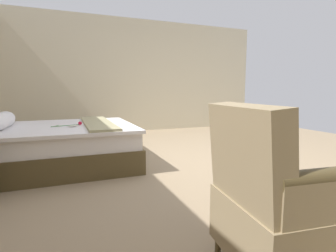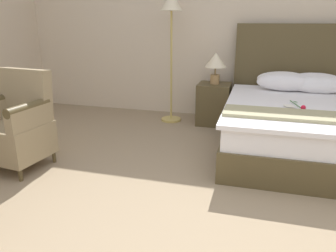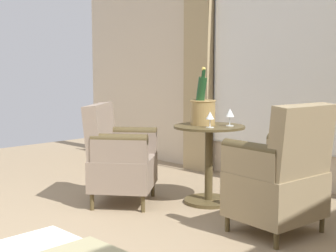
% 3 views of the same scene
% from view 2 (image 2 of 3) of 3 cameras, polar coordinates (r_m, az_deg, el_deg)
% --- Properties ---
extents(wall_headboard_side, '(6.85, 0.12, 2.74)m').
position_cam_2_polar(wall_headboard_side, '(4.83, 14.33, 17.43)').
color(wall_headboard_side, beige).
rests_on(wall_headboard_side, ground).
extents(bed, '(1.66, 2.08, 1.33)m').
position_cam_2_polar(bed, '(3.88, 22.35, 1.01)').
color(bed, '#4F4226').
rests_on(bed, ground).
extents(nightstand, '(0.45, 0.42, 0.56)m').
position_cam_2_polar(nightstand, '(4.53, 7.97, 3.84)').
color(nightstand, '#4F4226').
rests_on(nightstand, ground).
extents(bedside_lamp, '(0.29, 0.29, 0.41)m').
position_cam_2_polar(bedside_lamp, '(4.43, 8.29, 10.95)').
color(bedside_lamp, '#9E7A4C').
rests_on(bedside_lamp, nightstand).
extents(floor_lamp_brass, '(0.29, 0.29, 1.74)m').
position_cam_2_polar(floor_lamp_brass, '(4.49, 0.60, 18.51)').
color(floor_lamp_brass, tan).
rests_on(floor_lamp_brass, ground).
extents(armchair_by_window, '(0.65, 0.61, 0.93)m').
position_cam_2_polar(armchair_by_window, '(3.45, -24.97, -0.00)').
color(armchair_by_window, '#4F4226').
rests_on(armchair_by_window, ground).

